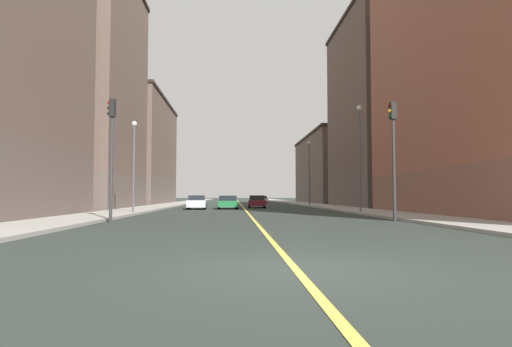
{
  "coord_description": "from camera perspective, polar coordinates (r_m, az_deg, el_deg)",
  "views": [
    {
      "loc": [
        -1.14,
        -7.79,
        1.35
      ],
      "look_at": [
        0.79,
        27.63,
        3.16
      ],
      "focal_mm": 29.8,
      "sensor_mm": 36.0,
      "label": 1
    }
  ],
  "objects": [
    {
      "name": "building_right_midblock",
      "position": [
        46.4,
        -21.64,
        10.37
      ],
      "size": [
        8.99,
        15.72,
        23.69
      ],
      "color": "brown",
      "rests_on": "ground"
    },
    {
      "name": "sidewalk_left",
      "position": [
        57.78,
        7.48,
        -4.16
      ],
      "size": [
        3.67,
        168.0,
        0.15
      ],
      "primitive_type": "cube",
      "color": "#9E9B93",
      "rests_on": "ground"
    },
    {
      "name": "building_right_distant",
      "position": [
        67.05,
        -15.64,
        2.85
      ],
      "size": [
        8.99,
        23.7,
        15.91
      ],
      "color": "brown",
      "rests_on": "ground"
    },
    {
      "name": "ground_plane",
      "position": [
        7.98,
        5.27,
        -12.65
      ],
      "size": [
        400.0,
        400.0,
        0.0
      ],
      "primitive_type": "plane",
      "color": "#2A322D",
      "rests_on": "ground"
    },
    {
      "name": "street_lamp_right_near",
      "position": [
        31.7,
        -16.08,
        2.26
      ],
      "size": [
        0.36,
        0.36,
        6.52
      ],
      "color": "#4C4C51",
      "rests_on": "ground"
    },
    {
      "name": "traffic_light_left_near",
      "position": [
        23.35,
        17.94,
        3.77
      ],
      "size": [
        0.4,
        0.32,
        6.22
      ],
      "color": "#2D2D2D",
      "rests_on": "ground"
    },
    {
      "name": "building_left_far",
      "position": [
        73.02,
        10.18,
        0.55
      ],
      "size": [
        8.99,
        25.84,
        11.4
      ],
      "color": "brown",
      "rests_on": "ground"
    },
    {
      "name": "car_silver",
      "position": [
        41.17,
        -7.95,
        -3.85
      ],
      "size": [
        1.96,
        4.27,
        1.33
      ],
      "color": "silver",
      "rests_on": "ground"
    },
    {
      "name": "sidewalk_right",
      "position": [
        57.41,
        -11.51,
        -4.13
      ],
      "size": [
        3.67,
        168.0,
        0.15
      ],
      "primitive_type": "cube",
      "color": "#9E9B93",
      "rests_on": "ground"
    },
    {
      "name": "car_maroon",
      "position": [
        45.59,
        0.1,
        -3.81
      ],
      "size": [
        1.95,
        4.42,
        1.32
      ],
      "color": "maroon",
      "rests_on": "ground"
    },
    {
      "name": "car_white",
      "position": [
        74.44,
        0.74,
        -3.5
      ],
      "size": [
        2.08,
        4.11,
        1.21
      ],
      "color": "white",
      "rests_on": "ground"
    },
    {
      "name": "street_lamp_left_far",
      "position": [
        52.64,
        7.15,
        0.92
      ],
      "size": [
        0.36,
        0.36,
        7.85
      ],
      "color": "#4C4C51",
      "rests_on": "ground"
    },
    {
      "name": "traffic_light_right_near",
      "position": [
        22.64,
        -18.83,
        3.96
      ],
      "size": [
        0.4,
        0.32,
        6.21
      ],
      "color": "#2D2D2D",
      "rests_on": "ground"
    },
    {
      "name": "car_green",
      "position": [
        41.75,
        -3.81,
        -3.89
      ],
      "size": [
        2.02,
        4.31,
        1.3
      ],
      "color": "#1E6B38",
      "rests_on": "ground"
    },
    {
      "name": "street_lamp_left_near",
      "position": [
        32.41,
        13.75,
        3.39
      ],
      "size": [
        0.36,
        0.36,
        7.87
      ],
      "color": "#4C4C51",
      "rests_on": "ground"
    },
    {
      "name": "building_left_mid",
      "position": [
        50.6,
        16.49,
        7.98
      ],
      "size": [
        8.99,
        16.62,
        21.6
      ],
      "color": "brown",
      "rests_on": "ground"
    },
    {
      "name": "building_left_near",
      "position": [
        31.7,
        30.07,
        14.24
      ],
      "size": [
        8.99,
        24.34,
        20.96
      ],
      "color": "brown",
      "rests_on": "ground"
    },
    {
      "name": "lane_center_stripe",
      "position": [
        56.81,
        -1.98,
        -4.27
      ],
      "size": [
        0.16,
        154.0,
        0.01
      ],
      "primitive_type": "cube",
      "color": "#E5D14C",
      "rests_on": "ground"
    }
  ]
}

